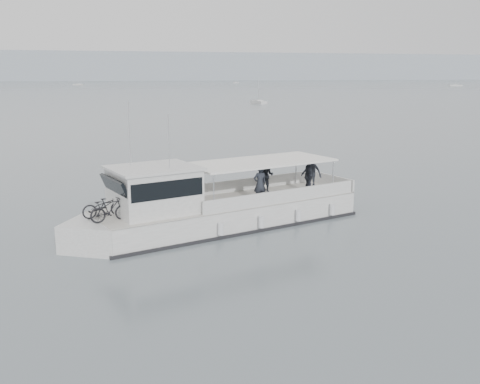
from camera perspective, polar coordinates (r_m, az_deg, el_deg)
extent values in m
plane|color=#575F66|center=(25.64, 6.99, -3.64)|extent=(1400.00, 1400.00, 0.00)
cube|color=#939EA8|center=(582.96, -14.14, 12.85)|extent=(1400.00, 90.00, 28.00)
cube|color=silver|center=(25.49, -1.09, -2.52)|extent=(13.19, 7.08, 1.38)
cube|color=silver|center=(22.99, -14.88, -4.64)|extent=(3.30, 3.30, 1.38)
cube|color=beige|center=(25.32, -1.09, -1.01)|extent=(13.19, 7.08, 0.06)
cube|color=black|center=(25.60, -1.08, -3.44)|extent=(13.43, 7.26, 0.19)
cube|color=silver|center=(27.59, 0.55, 0.80)|extent=(8.14, 2.66, 0.64)
cube|color=silver|center=(24.96, 4.61, -0.50)|extent=(8.14, 2.66, 0.64)
cube|color=silver|center=(28.95, 9.69, 1.18)|extent=(1.12, 3.28, 0.64)
cube|color=silver|center=(23.41, -9.15, 0.11)|extent=(4.11, 3.76, 1.91)
cube|color=black|center=(22.81, -12.97, 0.02)|extent=(1.37, 2.71, 1.23)
cube|color=black|center=(23.35, -9.18, 0.87)|extent=(3.92, 3.74, 0.74)
cube|color=silver|center=(23.22, -9.24, 2.54)|extent=(4.37, 4.03, 0.11)
cube|color=white|center=(25.87, 2.12, 3.24)|extent=(7.85, 5.21, 0.09)
cylinder|color=silver|center=(23.03, -2.82, -0.15)|extent=(0.08, 0.08, 1.75)
cylinder|color=silver|center=(25.62, -6.09, 1.09)|extent=(0.08, 0.08, 1.75)
cylinder|color=silver|center=(26.95, 9.89, 1.54)|extent=(0.08, 0.08, 1.75)
cylinder|color=silver|center=(29.19, 5.99, 2.50)|extent=(0.08, 0.08, 1.75)
cylinder|color=silver|center=(23.67, -11.70, 6.02)|extent=(0.04, 0.04, 2.76)
cylinder|color=silver|center=(22.54, -7.60, 5.30)|extent=(0.04, 0.04, 2.34)
cylinder|color=silver|center=(23.14, -2.08, -3.96)|extent=(0.32, 0.32, 0.53)
cylinder|color=silver|center=(24.24, 2.28, -3.20)|extent=(0.32, 0.32, 0.53)
cylinder|color=silver|center=(25.46, 6.23, -2.49)|extent=(0.32, 0.32, 0.53)
cylinder|color=silver|center=(26.79, 9.81, -1.84)|extent=(0.32, 0.32, 0.53)
imported|color=black|center=(23.20, -14.36, -1.46)|extent=(1.93, 1.15, 0.96)
imported|color=black|center=(22.40, -13.68, -1.84)|extent=(1.75, 0.96, 1.01)
imported|color=#23272F|center=(24.90, 2.13, 0.85)|extent=(0.71, 0.53, 1.79)
imported|color=#23272F|center=(27.10, 2.71, 1.81)|extent=(1.10, 1.05, 1.79)
imported|color=#23272F|center=(27.03, 7.35, 1.69)|extent=(0.53, 1.08, 1.79)
imported|color=#23272F|center=(28.51, 7.65, 2.24)|extent=(1.28, 1.29, 1.79)
cube|color=silver|center=(352.76, -16.88, 10.90)|extent=(6.68, 4.84, 0.75)
cube|color=silver|center=(352.76, -16.88, 10.96)|extent=(2.84, 2.65, 0.45)
cylinder|color=silver|center=(352.71, -16.92, 11.53)|extent=(0.08, 0.08, 7.11)
cube|color=silver|center=(409.55, -0.43, 11.58)|extent=(5.08, 4.67, 0.75)
cube|color=silver|center=(409.54, -0.43, 11.63)|extent=(2.35, 2.31, 0.45)
cube|color=silver|center=(337.07, 22.01, 10.49)|extent=(7.34, 4.19, 0.75)
cube|color=silver|center=(337.06, 22.01, 10.54)|extent=(2.91, 2.59, 0.45)
cylinder|color=silver|center=(337.01, 22.07, 11.19)|extent=(0.08, 0.08, 7.69)
cube|color=silver|center=(130.35, 1.99, 9.54)|extent=(2.87, 5.58, 0.75)
cube|color=silver|center=(130.33, 1.99, 9.68)|extent=(1.87, 2.15, 0.45)
cylinder|color=silver|center=(130.22, 2.00, 10.96)|extent=(0.08, 0.08, 5.86)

